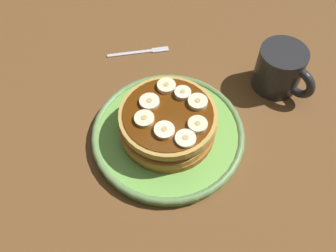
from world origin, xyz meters
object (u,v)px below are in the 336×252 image
banana_slice_7 (185,139)px  plate (168,134)px  banana_slice_6 (164,131)px  banana_slice_5 (198,102)px  pancake_stack (168,122)px  coffee_mug (281,69)px  banana_slice_1 (183,93)px  banana_slice_2 (149,102)px  banana_slice_0 (166,86)px  banana_slice_4 (198,124)px  fork (142,51)px  banana_slice_3 (144,119)px

banana_slice_7 → plate: bearing=166.4°
banana_slice_6 → banana_slice_7: bearing=24.4°
banana_slice_5 → pancake_stack: bearing=-111.9°
pancake_stack → coffee_mug: coffee_mug is taller
plate → banana_slice_1: size_ratio=9.45×
banana_slice_1 → banana_slice_7: bearing=-40.2°
banana_slice_2 → banana_slice_6: size_ratio=1.02×
banana_slice_7 → coffee_mug: size_ratio=0.27×
banana_slice_0 → banana_slice_4: 9.30cm
banana_slice_0 → fork: 18.24cm
banana_slice_6 → coffee_mug: coffee_mug is taller
banana_slice_7 → fork: (-25.10, 11.40, -7.31)cm
banana_slice_5 → banana_slice_4: bearing=-44.3°
plate → banana_slice_4: 8.32cm
pancake_stack → banana_slice_3: (-1.31, -3.85, 3.04)cm
coffee_mug → banana_slice_3: bearing=-103.1°
plate → banana_slice_0: banana_slice_0 is taller
coffee_mug → banana_slice_6: bearing=-95.6°
banana_slice_4 → banana_slice_7: 3.28cm
banana_slice_2 → banana_slice_7: (9.15, -0.45, -0.04)cm
banana_slice_2 → banana_slice_4: size_ratio=1.06×
banana_slice_5 → banana_slice_6: bearing=-86.0°
banana_slice_4 → banana_slice_6: size_ratio=0.97×
banana_slice_4 → plate: bearing=-159.1°
plate → banana_slice_6: banana_slice_6 is taller
banana_slice_3 → banana_slice_4: same height
banana_slice_4 → fork: bearing=161.5°
banana_slice_3 → banana_slice_0: bearing=111.0°
banana_slice_0 → coffee_mug: 22.69cm
banana_slice_0 → banana_slice_5: 6.20cm
banana_slice_0 → banana_slice_1: 3.16cm
coffee_mug → fork: 28.45cm
pancake_stack → plate: bearing=-33.8°
banana_slice_1 → banana_slice_4: banana_slice_1 is taller
banana_slice_6 → fork: (-21.85, 12.87, -7.41)cm
pancake_stack → banana_slice_6: banana_slice_6 is taller
banana_slice_4 → fork: (-24.47, 8.18, -7.36)cm
plate → banana_slice_7: (5.55, -1.34, 6.39)cm
plate → pancake_stack: bearing=146.2°
banana_slice_2 → pancake_stack: bearing=16.6°
banana_slice_0 → banana_slice_3: bearing=-69.0°
banana_slice_3 → banana_slice_5: (3.26, 8.68, 0.06)cm
plate → banana_slice_6: bearing=-50.8°
banana_slice_1 → banana_slice_5: same height
banana_slice_0 → banana_slice_3: 7.65cm
coffee_mug → banana_slice_0: bearing=-114.1°
plate → coffee_mug: bearing=78.4°
banana_slice_5 → banana_slice_1: bearing=-169.5°
banana_slice_1 → banana_slice_0: bearing=-161.8°
banana_slice_1 → banana_slice_3: (-0.26, -8.13, -0.07)cm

